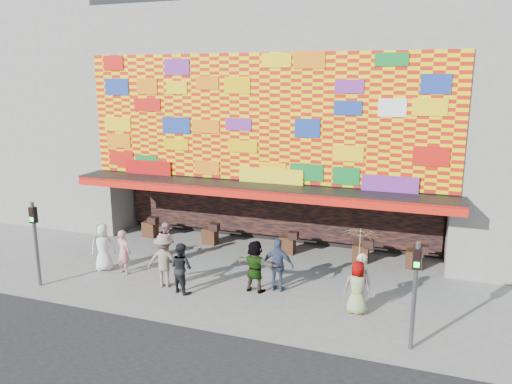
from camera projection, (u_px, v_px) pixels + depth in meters
ground at (220, 293)px, 16.75m from camera, size 90.00×90.00×0.00m
shop_building at (290, 119)px, 23.09m from camera, size 15.20×9.40×10.00m
neighbor_left at (58, 98)px, 27.03m from camera, size 11.00×8.00×12.00m
signal_left at (35, 234)px, 17.00m from camera, size 0.22×0.20×3.00m
signal_right at (415, 284)px, 12.92m from camera, size 0.22×0.20×3.00m
ped_a at (103, 247)px, 18.62m from camera, size 1.05×0.93×1.81m
ped_b at (124, 252)px, 18.32m from camera, size 0.68×0.51×1.67m
ped_c at (181, 268)px, 16.71m from camera, size 1.01×0.89×1.72m
ped_d at (164, 260)px, 17.15m from camera, size 1.35×0.97×1.88m
ped_e at (278, 265)px, 16.78m from camera, size 1.08×0.46×1.84m
ped_f at (255, 266)px, 16.76m from camera, size 1.70×0.70×1.79m
ped_g at (357, 288)px, 15.18m from camera, size 0.86×0.61×1.67m
ped_h at (361, 281)px, 15.47m from camera, size 0.79×0.66×1.84m
ped_i at (166, 241)px, 19.63m from camera, size 0.93×0.84×1.57m
parasol at (359, 245)px, 14.88m from camera, size 1.44×1.46×1.96m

